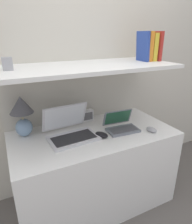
% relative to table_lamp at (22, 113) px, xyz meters
% --- Properties ---
extents(wall_back, '(6.00, 0.05, 2.40)m').
position_rel_table_lamp_xyz_m(wall_back, '(0.52, 0.20, 0.30)').
color(wall_back, beige).
rests_on(wall_back, ground_plane).
extents(desk, '(1.34, 0.67, 0.71)m').
position_rel_table_lamp_xyz_m(desk, '(0.52, -0.20, -0.55)').
color(desk, white).
rests_on(desk, ground_plane).
extents(back_riser, '(1.34, 0.04, 1.23)m').
position_rel_table_lamp_xyz_m(back_riser, '(0.52, 0.16, -0.29)').
color(back_riser, beige).
rests_on(back_riser, ground_plane).
extents(shelf, '(1.34, 0.61, 0.03)m').
position_rel_table_lamp_xyz_m(shelf, '(0.52, -0.13, 0.34)').
color(shelf, white).
rests_on(shelf, back_riser).
extents(table_lamp, '(0.18, 0.18, 0.33)m').
position_rel_table_lamp_xyz_m(table_lamp, '(0.00, 0.00, 0.00)').
color(table_lamp, '#7593B2').
rests_on(table_lamp, desk).
extents(laptop_large, '(0.39, 0.35, 0.25)m').
position_rel_table_lamp_xyz_m(laptop_large, '(0.32, -0.18, -0.14)').
color(laptop_large, silver).
rests_on(laptop_large, desk).
extents(laptop_small, '(0.27, 0.23, 0.16)m').
position_rel_table_lamp_xyz_m(laptop_small, '(0.75, -0.25, -0.16)').
color(laptop_small, slate).
rests_on(laptop_small, desk).
extents(computer_mouse, '(0.11, 0.13, 0.03)m').
position_rel_table_lamp_xyz_m(computer_mouse, '(0.54, -0.29, -0.18)').
color(computer_mouse, black).
rests_on(computer_mouse, desk).
extents(second_mouse, '(0.07, 0.10, 0.03)m').
position_rel_table_lamp_xyz_m(second_mouse, '(0.96, -0.39, -0.18)').
color(second_mouse, '#99999E').
rests_on(second_mouse, desk).
extents(router_box, '(0.13, 0.06, 0.10)m').
position_rel_table_lamp_xyz_m(router_box, '(0.57, 0.06, -0.14)').
color(router_box, white).
rests_on(router_box, desk).
extents(book_red, '(0.03, 0.17, 0.24)m').
position_rel_table_lamp_xyz_m(book_red, '(1.15, -0.13, 0.47)').
color(book_red, '#A82823').
rests_on(book_red, shelf).
extents(book_yellow, '(0.04, 0.13, 0.23)m').
position_rel_table_lamp_xyz_m(book_yellow, '(1.10, -0.13, 0.47)').
color(book_yellow, gold).
rests_on(book_yellow, shelf).
extents(book_orange, '(0.04, 0.14, 0.24)m').
position_rel_table_lamp_xyz_m(book_orange, '(1.05, -0.13, 0.47)').
color(book_orange, orange).
rests_on(book_orange, shelf).
extents(book_blue, '(0.04, 0.15, 0.24)m').
position_rel_table_lamp_xyz_m(book_blue, '(1.01, -0.13, 0.47)').
color(book_blue, '#284293').
rests_on(book_blue, shelf).
extents(shelf_gadget, '(0.06, 0.05, 0.08)m').
position_rel_table_lamp_xyz_m(shelf_gadget, '(-0.05, -0.13, 0.39)').
color(shelf_gadget, '#99999E').
rests_on(shelf_gadget, shelf).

